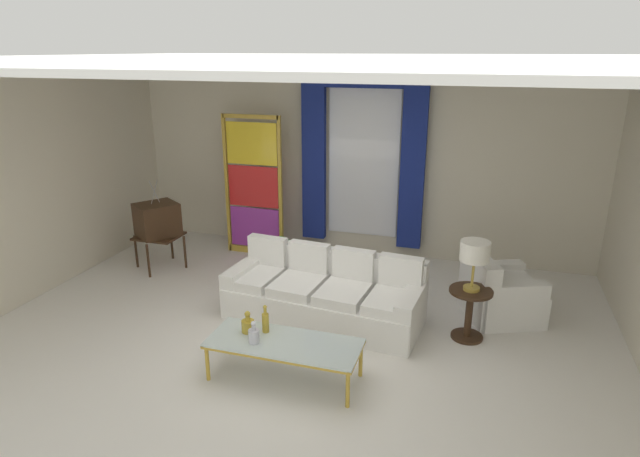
{
  "coord_description": "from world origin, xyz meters",
  "views": [
    {
      "loc": [
        1.89,
        -4.98,
        3.12
      ],
      "look_at": [
        0.06,
        0.9,
        1.05
      ],
      "focal_mm": 30.04,
      "sensor_mm": 36.0,
      "label": 1
    }
  ],
  "objects_px": {
    "vintage_tv": "(157,221)",
    "peacock_figurine": "(278,252)",
    "stained_glass_divider": "(253,189)",
    "round_side_table": "(469,309)",
    "coffee_table": "(284,345)",
    "armchair_white": "(497,295)",
    "couch_white_long": "(326,294)",
    "bottle_crystal_tall": "(254,335)",
    "table_lamp_brass": "(475,253)",
    "bottle_blue_decanter": "(265,321)",
    "bottle_amber_squat": "(248,325)"
  },
  "relations": [
    {
      "from": "vintage_tv",
      "to": "peacock_figurine",
      "type": "height_order",
      "value": "vintage_tv"
    },
    {
      "from": "stained_glass_divider",
      "to": "round_side_table",
      "type": "relative_size",
      "value": 3.7
    },
    {
      "from": "coffee_table",
      "to": "armchair_white",
      "type": "distance_m",
      "value": 2.82
    },
    {
      "from": "peacock_figurine",
      "to": "round_side_table",
      "type": "xyz_separation_m",
      "value": [
        2.84,
        -1.35,
        0.14
      ]
    },
    {
      "from": "couch_white_long",
      "to": "round_side_table",
      "type": "relative_size",
      "value": 4.05
    },
    {
      "from": "bottle_crystal_tall",
      "to": "table_lamp_brass",
      "type": "relative_size",
      "value": 0.4
    },
    {
      "from": "vintage_tv",
      "to": "peacock_figurine",
      "type": "bearing_deg",
      "value": 19.59
    },
    {
      "from": "coffee_table",
      "to": "bottle_blue_decanter",
      "type": "relative_size",
      "value": 5.08
    },
    {
      "from": "vintage_tv",
      "to": "stained_glass_divider",
      "type": "xyz_separation_m",
      "value": [
        1.11,
        0.97,
        0.33
      ]
    },
    {
      "from": "bottle_crystal_tall",
      "to": "round_side_table",
      "type": "bearing_deg",
      "value": 36.36
    },
    {
      "from": "stained_glass_divider",
      "to": "peacock_figurine",
      "type": "height_order",
      "value": "stained_glass_divider"
    },
    {
      "from": "vintage_tv",
      "to": "round_side_table",
      "type": "distance_m",
      "value": 4.57
    },
    {
      "from": "coffee_table",
      "to": "round_side_table",
      "type": "relative_size",
      "value": 2.53
    },
    {
      "from": "peacock_figurine",
      "to": "table_lamp_brass",
      "type": "bearing_deg",
      "value": -25.46
    },
    {
      "from": "round_side_table",
      "to": "table_lamp_brass",
      "type": "xyz_separation_m",
      "value": [
        0.0,
        0.0,
        0.67
      ]
    },
    {
      "from": "bottle_amber_squat",
      "to": "armchair_white",
      "type": "xyz_separation_m",
      "value": [
        2.42,
        1.91,
        -0.2
      ]
    },
    {
      "from": "bottle_blue_decanter",
      "to": "bottle_amber_squat",
      "type": "relative_size",
      "value": 1.3
    },
    {
      "from": "coffee_table",
      "to": "stained_glass_divider",
      "type": "bearing_deg",
      "value": 118.5
    },
    {
      "from": "vintage_tv",
      "to": "bottle_crystal_tall",
      "type": "bearing_deg",
      "value": -41.41
    },
    {
      "from": "bottle_amber_squat",
      "to": "peacock_figurine",
      "type": "bearing_deg",
      "value": 105.46
    },
    {
      "from": "bottle_crystal_tall",
      "to": "table_lamp_brass",
      "type": "xyz_separation_m",
      "value": [
        1.97,
        1.45,
        0.54
      ]
    },
    {
      "from": "bottle_blue_decanter",
      "to": "vintage_tv",
      "type": "distance_m",
      "value": 3.24
    },
    {
      "from": "bottle_blue_decanter",
      "to": "bottle_crystal_tall",
      "type": "height_order",
      "value": "bottle_blue_decanter"
    },
    {
      "from": "couch_white_long",
      "to": "bottle_blue_decanter",
      "type": "distance_m",
      "value": 1.28
    },
    {
      "from": "stained_glass_divider",
      "to": "armchair_white",
      "type": "bearing_deg",
      "value": -16.7
    },
    {
      "from": "bottle_amber_squat",
      "to": "table_lamp_brass",
      "type": "bearing_deg",
      "value": 31.17
    },
    {
      "from": "coffee_table",
      "to": "stained_glass_divider",
      "type": "xyz_separation_m",
      "value": [
        -1.68,
        3.09,
        0.68
      ]
    },
    {
      "from": "bottle_blue_decanter",
      "to": "round_side_table",
      "type": "distance_m",
      "value": 2.3
    },
    {
      "from": "couch_white_long",
      "to": "coffee_table",
      "type": "distance_m",
      "value": 1.36
    },
    {
      "from": "peacock_figurine",
      "to": "stained_glass_divider",
      "type": "bearing_deg",
      "value": 144.37
    },
    {
      "from": "table_lamp_brass",
      "to": "round_side_table",
      "type": "bearing_deg",
      "value": 180.0
    },
    {
      "from": "coffee_table",
      "to": "bottle_crystal_tall",
      "type": "distance_m",
      "value": 0.31
    },
    {
      "from": "vintage_tv",
      "to": "table_lamp_brass",
      "type": "distance_m",
      "value": 4.56
    },
    {
      "from": "coffee_table",
      "to": "bottle_amber_squat",
      "type": "distance_m",
      "value": 0.44
    },
    {
      "from": "armchair_white",
      "to": "stained_glass_divider",
      "type": "height_order",
      "value": "stained_glass_divider"
    },
    {
      "from": "vintage_tv",
      "to": "round_side_table",
      "type": "bearing_deg",
      "value": -9.7
    },
    {
      "from": "stained_glass_divider",
      "to": "bottle_amber_squat",
      "type": "bearing_deg",
      "value": -67.29
    },
    {
      "from": "bottle_crystal_tall",
      "to": "coffee_table",
      "type": "bearing_deg",
      "value": 19.85
    },
    {
      "from": "vintage_tv",
      "to": "bottle_amber_squat",
      "type": "bearing_deg",
      "value": -40.75
    },
    {
      "from": "couch_white_long",
      "to": "stained_glass_divider",
      "type": "bearing_deg",
      "value": 134.46
    },
    {
      "from": "couch_white_long",
      "to": "coffee_table",
      "type": "height_order",
      "value": "couch_white_long"
    },
    {
      "from": "stained_glass_divider",
      "to": "peacock_figurine",
      "type": "distance_m",
      "value": 1.06
    },
    {
      "from": "round_side_table",
      "to": "stained_glass_divider",
      "type": "bearing_deg",
      "value": 152.8
    },
    {
      "from": "coffee_table",
      "to": "table_lamp_brass",
      "type": "xyz_separation_m",
      "value": [
        1.7,
        1.35,
        0.65
      ]
    },
    {
      "from": "bottle_amber_squat",
      "to": "vintage_tv",
      "type": "bearing_deg",
      "value": 139.25
    },
    {
      "from": "bottle_blue_decanter",
      "to": "bottle_amber_squat",
      "type": "distance_m",
      "value": 0.18
    },
    {
      "from": "coffee_table",
      "to": "armchair_white",
      "type": "xyz_separation_m",
      "value": [
        2.01,
        1.98,
        -0.09
      ]
    },
    {
      "from": "peacock_figurine",
      "to": "table_lamp_brass",
      "type": "relative_size",
      "value": 1.05
    },
    {
      "from": "bottle_crystal_tall",
      "to": "vintage_tv",
      "type": "height_order",
      "value": "vintage_tv"
    },
    {
      "from": "round_side_table",
      "to": "vintage_tv",
      "type": "bearing_deg",
      "value": 170.3
    }
  ]
}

